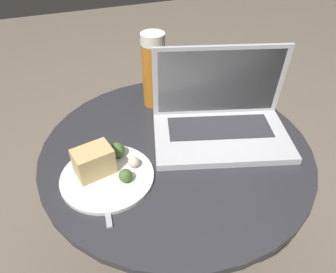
{
  "coord_description": "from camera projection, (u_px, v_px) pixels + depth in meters",
  "views": [
    {
      "loc": [
        -0.24,
        -0.61,
        1.14
      ],
      "look_at": [
        -0.04,
        -0.03,
        0.64
      ],
      "focal_mm": 35.0,
      "sensor_mm": 36.0,
      "label": 1
    }
  ],
  "objects": [
    {
      "name": "ground_plane",
      "position": [
        174.0,
        261.0,
        1.23
      ],
      "size": [
        6.0,
        6.0,
        0.0
      ],
      "primitive_type": "plane",
      "color": "#726656"
    },
    {
      "name": "table",
      "position": [
        175.0,
        185.0,
        0.96
      ],
      "size": [
        0.71,
        0.71,
        0.57
      ],
      "color": "#9E9EA3",
      "rests_on": "ground_plane"
    },
    {
      "name": "laptop",
      "position": [
        220.0,
        118.0,
        0.89
      ],
      "size": [
        0.41,
        0.31,
        0.23
      ],
      "color": "silver",
      "rests_on": "table"
    },
    {
      "name": "beer_glass",
      "position": [
        154.0,
        70.0,
        0.96
      ],
      "size": [
        0.07,
        0.07,
        0.23
      ],
      "color": "#C6701E",
      "rests_on": "table"
    },
    {
      "name": "snack_plate",
      "position": [
        104.0,
        169.0,
        0.77
      ],
      "size": [
        0.22,
        0.22,
        0.08
      ],
      "color": "white",
      "rests_on": "table"
    },
    {
      "name": "fork",
      "position": [
        105.0,
        191.0,
        0.74
      ],
      "size": [
        0.04,
        0.17,
        0.0
      ],
      "color": "#B2B2B7",
      "rests_on": "table"
    }
  ]
}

